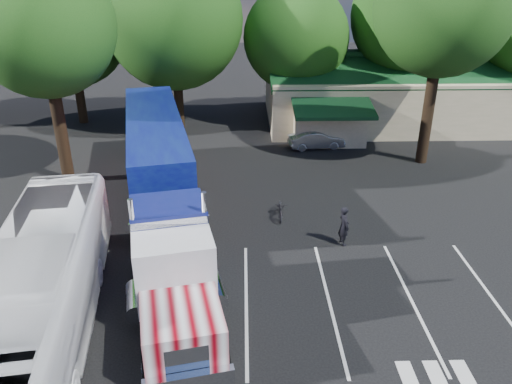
{
  "coord_description": "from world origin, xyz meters",
  "views": [
    {
      "loc": [
        -0.01,
        -21.55,
        11.98
      ],
      "look_at": [
        0.52,
        -0.21,
        2.0
      ],
      "focal_mm": 35.0,
      "sensor_mm": 36.0,
      "label": 1
    }
  ],
  "objects_px": {
    "woman": "(344,226)",
    "tour_bus": "(40,288)",
    "bicycle": "(281,209)",
    "semi_truck": "(159,169)",
    "silver_sedan": "(316,139)"
  },
  "relations": [
    {
      "from": "woman",
      "to": "tour_bus",
      "type": "bearing_deg",
      "value": 99.55
    },
    {
      "from": "woman",
      "to": "bicycle",
      "type": "distance_m",
      "value": 3.85
    },
    {
      "from": "semi_truck",
      "to": "bicycle",
      "type": "bearing_deg",
      "value": -13.82
    },
    {
      "from": "woman",
      "to": "silver_sedan",
      "type": "relative_size",
      "value": 0.49
    },
    {
      "from": "tour_bus",
      "to": "woman",
      "type": "bearing_deg",
      "value": 18.41
    },
    {
      "from": "tour_bus",
      "to": "silver_sedan",
      "type": "bearing_deg",
      "value": 49.31
    },
    {
      "from": "semi_truck",
      "to": "woman",
      "type": "relative_size",
      "value": 11.71
    },
    {
      "from": "bicycle",
      "to": "silver_sedan",
      "type": "relative_size",
      "value": 0.47
    },
    {
      "from": "bicycle",
      "to": "silver_sedan",
      "type": "xyz_separation_m",
      "value": [
        3.2,
        10.25,
        0.15
      ]
    },
    {
      "from": "woman",
      "to": "tour_bus",
      "type": "xyz_separation_m",
      "value": [
        -11.5,
        -5.69,
        0.9
      ]
    },
    {
      "from": "semi_truck",
      "to": "silver_sedan",
      "type": "height_order",
      "value": "semi_truck"
    },
    {
      "from": "semi_truck",
      "to": "silver_sedan",
      "type": "bearing_deg",
      "value": 35.6
    },
    {
      "from": "woman",
      "to": "bicycle",
      "type": "height_order",
      "value": "woman"
    },
    {
      "from": "tour_bus",
      "to": "bicycle",
      "type": "bearing_deg",
      "value": 35.73
    },
    {
      "from": "semi_truck",
      "to": "tour_bus",
      "type": "bearing_deg",
      "value": -119.96
    }
  ]
}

